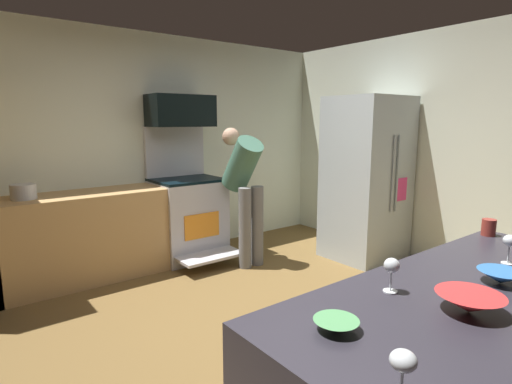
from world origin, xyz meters
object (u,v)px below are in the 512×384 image
mixing_bowl_large (469,303)px  mug_coffee (489,227)px  person_cook (244,185)px  wine_glass_far (392,268)px  wine_glass_mid (510,243)px  stock_pot (23,192)px  mixing_bowl_small (336,325)px  oven_range (188,215)px  microwave (181,111)px  wine_glass_near (403,364)px  refrigerator (366,179)px  mixing_bowl_prep (501,277)px

mixing_bowl_large → mug_coffee: 1.23m
person_cook → mixing_bowl_large: size_ratio=6.15×
person_cook → wine_glass_far: size_ratio=10.24×
wine_glass_mid → mixing_bowl_large: bearing=-169.4°
mug_coffee → stock_pot: stock_pot is taller
mixing_bowl_large → mug_coffee: mug_coffee is taller
mixing_bowl_small → oven_range: bearing=70.1°
mixing_bowl_small → wine_glass_far: 0.44m
microwave → person_cook: size_ratio=0.48×
oven_range → stock_pot: 1.74m
oven_range → person_cook: size_ratio=1.01×
person_cook → wine_glass_near: size_ratio=11.22×
person_cook → wine_glass_mid: 2.88m
wine_glass_near → mug_coffee: size_ratio=1.31×
oven_range → mug_coffee: bearing=-81.8°
refrigerator → mixing_bowl_large: refrigerator is taller
microwave → person_cook: 1.14m
person_cook → mug_coffee: person_cook is taller
refrigerator → microwave: bearing=141.3°
mixing_bowl_prep → mug_coffee: size_ratio=1.90×
mixing_bowl_prep → person_cook: bearing=76.2°
person_cook → oven_range: bearing=124.5°
wine_glass_far → wine_glass_near: bearing=-143.5°
oven_range → wine_glass_far: bearing=-103.5°
mixing_bowl_small → wine_glass_near: (-0.13, -0.34, 0.08)m
person_cook → wine_glass_mid: person_cook is taller
mixing_bowl_small → stock_pot: (-0.46, 3.37, 0.05)m
microwave → refrigerator: 2.30m
wine_glass_near → wine_glass_mid: wine_glass_mid is taller
person_cook → mixing_bowl_prep: (-0.72, -2.93, 0.02)m
oven_range → refrigerator: 2.15m
mug_coffee → mixing_bowl_large: bearing=-160.0°
mixing_bowl_small → mug_coffee: size_ratio=1.53×
oven_range → mixing_bowl_large: oven_range is taller
refrigerator → mixing_bowl_large: size_ratio=7.55×
mixing_bowl_small → mug_coffee: mug_coffee is taller
person_cook → mixing_bowl_small: size_ratio=9.60×
mixing_bowl_small → wine_glass_near: size_ratio=1.17×
mixing_bowl_small → mixing_bowl_prep: 0.92m
stock_pot → wine_glass_far: bearing=-74.9°
refrigerator → mixing_bowl_small: (-2.90, -2.09, -0.02)m
mixing_bowl_large → wine_glass_far: bearing=105.1°
microwave → mug_coffee: size_ratio=7.06×
person_cook → refrigerator: bearing=-27.6°
microwave → wine_glass_near: bearing=-109.6°
mixing_bowl_prep → wine_glass_near: 1.05m
mug_coffee → stock_pot: (-2.13, 3.16, 0.02)m
microwave → mixing_bowl_large: (-0.71, -3.66, -0.79)m
refrigerator → stock_pot: bearing=159.3°
mixing_bowl_small → mug_coffee: 1.68m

